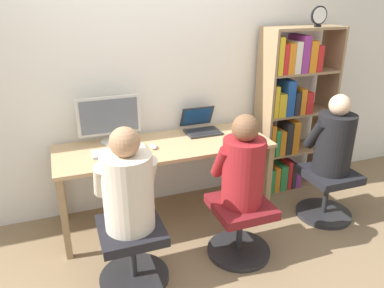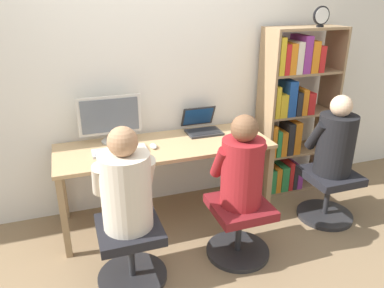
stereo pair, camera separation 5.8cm
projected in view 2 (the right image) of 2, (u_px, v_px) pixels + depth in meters
ground_plane at (177, 236)px, 3.22m from camera, size 14.00×14.00×0.00m
wall_back at (151, 70)px, 3.36m from camera, size 10.00×0.05×2.60m
desk at (165, 152)px, 3.26m from camera, size 1.85×0.66×0.73m
desktop_monitor at (110, 118)px, 3.21m from camera, size 0.54×0.18×0.41m
laptop at (202, 127)px, 3.51m from camera, size 0.32×0.33×0.22m
keyboard at (120, 151)px, 3.08m from camera, size 0.44×0.16×0.03m
computer_mouse_by_keyboard at (153, 146)px, 3.16m from camera, size 0.06×0.11×0.03m
office_chair_left at (131, 249)px, 2.65m from camera, size 0.50×0.50×0.46m
office_chair_right at (239, 225)px, 2.92m from camera, size 0.50×0.50×0.46m
person_at_monitor at (126, 185)px, 2.47m from camera, size 0.42×0.36×0.72m
person_at_laptop at (242, 167)px, 2.73m from camera, size 0.38×0.34×0.70m
bookshelf at (291, 113)px, 3.71m from camera, size 0.76×0.33×1.65m
desk_clock at (321, 16)px, 3.34m from camera, size 0.16×0.03×0.18m
office_chair_side at (328, 192)px, 3.41m from camera, size 0.50×0.50×0.46m
person_near_shelf at (336, 140)px, 3.22m from camera, size 0.40×0.35×0.70m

